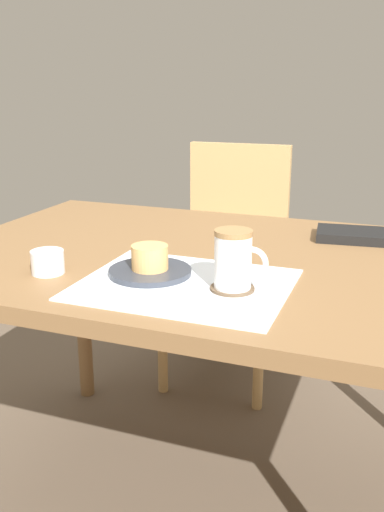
# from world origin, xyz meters

# --- Properties ---
(ground_plane) EXTENTS (4.40, 4.40, 0.02)m
(ground_plane) POSITION_xyz_m (0.00, 0.00, -0.01)
(ground_plane) COLOR brown
(dining_table) EXTENTS (1.30, 0.87, 0.71)m
(dining_table) POSITION_xyz_m (0.00, 0.00, 0.64)
(dining_table) COLOR brown
(dining_table) RESTS_ON ground_plane
(wooden_chair) EXTENTS (0.43, 0.43, 0.87)m
(wooden_chair) POSITION_xyz_m (-0.17, 0.75, 0.49)
(wooden_chair) COLOR tan
(wooden_chair) RESTS_ON ground_plane
(placemat) EXTENTS (0.42, 0.34, 0.00)m
(placemat) POSITION_xyz_m (0.02, -0.21, 0.71)
(placemat) COLOR white
(placemat) RESTS_ON dining_table
(pastry_plate) EXTENTS (0.17, 0.17, 0.01)m
(pastry_plate) POSITION_xyz_m (-0.07, -0.19, 0.72)
(pastry_plate) COLOR #333842
(pastry_plate) RESTS_ON placemat
(pastry) EXTENTS (0.08, 0.08, 0.05)m
(pastry) POSITION_xyz_m (-0.07, -0.19, 0.75)
(pastry) COLOR #E0A860
(pastry) RESTS_ON pastry_plate
(coffee_coaster) EXTENTS (0.09, 0.09, 0.00)m
(coffee_coaster) POSITION_xyz_m (0.12, -0.21, 0.71)
(coffee_coaster) COLOR brown
(coffee_coaster) RESTS_ON placemat
(coffee_mug) EXTENTS (0.11, 0.07, 0.11)m
(coffee_mug) POSITION_xyz_m (0.12, -0.21, 0.77)
(coffee_mug) COLOR white
(coffee_mug) RESTS_ON coffee_coaster
(sugar_bowl) EXTENTS (0.07, 0.07, 0.05)m
(sugar_bowl) POSITION_xyz_m (-0.28, -0.25, 0.73)
(sugar_bowl) COLOR white
(sugar_bowl) RESTS_ON dining_table
(small_book) EXTENTS (0.19, 0.14, 0.02)m
(small_book) POSITION_xyz_m (0.30, 0.26, 0.72)
(small_book) COLOR black
(small_book) RESTS_ON dining_table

